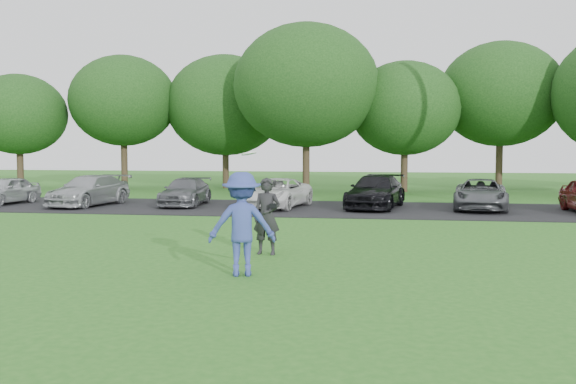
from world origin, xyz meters
name	(u,v)px	position (x,y,z in m)	size (l,w,h in m)	color
ground	(257,278)	(0.00, 0.00, 0.00)	(100.00, 100.00, 0.00)	#25641C
parking_lot	(328,209)	(0.00, 13.00, 0.01)	(32.00, 6.50, 0.03)	black
frisbee_player	(242,224)	(-0.31, 0.18, 0.95)	(1.35, 0.96, 2.28)	#354497
camera_bystander	(267,216)	(-0.31, 2.51, 0.84)	(0.65, 0.47, 1.67)	black
parked_cars	(345,193)	(0.62, 13.06, 0.61)	(27.95, 5.18, 1.25)	#B0B3B8
tree_row	(376,98)	(1.51, 22.76, 4.91)	(42.39, 9.85, 8.64)	#38281C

